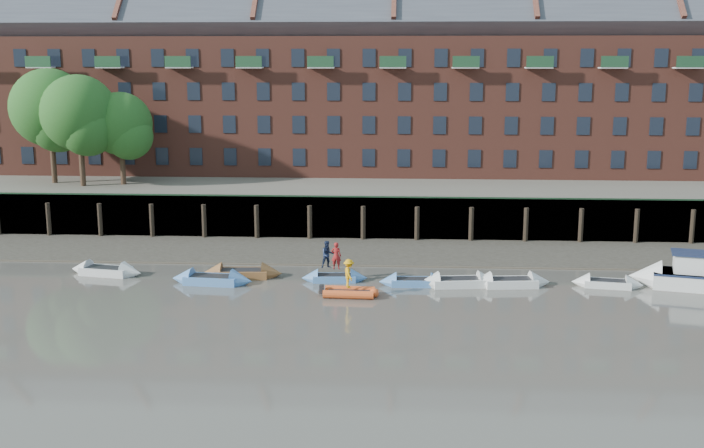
# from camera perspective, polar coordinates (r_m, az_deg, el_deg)

# --- Properties ---
(ground) EXTENTS (220.00, 220.00, 0.00)m
(ground) POSITION_cam_1_polar(r_m,az_deg,el_deg) (40.48, 2.21, -7.84)
(ground) COLOR #55514A
(ground) RESTS_ON ground
(foreshore) EXTENTS (110.00, 8.00, 0.50)m
(foreshore) POSITION_cam_1_polar(r_m,az_deg,el_deg) (57.78, 2.59, -1.97)
(foreshore) COLOR #3D382F
(foreshore) RESTS_ON ground
(mud_band) EXTENTS (110.00, 1.60, 0.10)m
(mud_band) POSITION_cam_1_polar(r_m,az_deg,el_deg) (54.47, 2.54, -2.79)
(mud_band) COLOR #4C4336
(mud_band) RESTS_ON ground
(river_wall) EXTENTS (110.00, 1.23, 3.30)m
(river_wall) POSITION_cam_1_polar(r_m,az_deg,el_deg) (61.73, 2.66, 0.41)
(river_wall) COLOR #2D2A26
(river_wall) RESTS_ON ground
(bank_terrace) EXTENTS (110.00, 28.00, 3.20)m
(bank_terrace) POSITION_cam_1_polar(r_m,az_deg,el_deg) (75.14, 2.80, 2.38)
(bank_terrace) COLOR #5E594D
(bank_terrace) RESTS_ON ground
(apartment_terrace) EXTENTS (80.60, 15.56, 20.98)m
(apartment_terrace) POSITION_cam_1_polar(r_m,az_deg,el_deg) (75.22, 2.89, 10.98)
(apartment_terrace) COLOR brown
(apartment_terrace) RESTS_ON bank_terrace
(tree_cluster) EXTENTS (11.76, 7.74, 9.40)m
(tree_cluster) POSITION_cam_1_polar(r_m,az_deg,el_deg) (70.79, -18.61, 7.29)
(tree_cluster) COLOR #3A281C
(tree_cluster) RESTS_ON bank_terrace
(rowboat_0) EXTENTS (4.99, 2.26, 1.40)m
(rowboat_0) POSITION_cam_1_polar(r_m,az_deg,el_deg) (53.99, -16.67, -3.13)
(rowboat_0) COLOR silver
(rowboat_0) RESTS_ON ground
(rowboat_1) EXTENTS (5.09, 1.90, 1.44)m
(rowboat_1) POSITION_cam_1_polar(r_m,az_deg,el_deg) (50.39, -9.68, -3.82)
(rowboat_1) COLOR #4D80C0
(rowboat_1) RESTS_ON ground
(rowboat_2) EXTENTS (5.08, 1.78, 1.45)m
(rowboat_2) POSITION_cam_1_polar(r_m,az_deg,el_deg) (51.53, -7.64, -3.41)
(rowboat_2) COLOR brown
(rowboat_2) RESTS_ON ground
(rowboat_3) EXTENTS (4.09, 1.43, 1.17)m
(rowboat_3) POSITION_cam_1_polar(r_m,az_deg,el_deg) (50.26, -1.23, -3.75)
(rowboat_3) COLOR #4D80C0
(rowboat_3) RESTS_ON ground
(rowboat_4) EXTENTS (4.18, 1.32, 1.20)m
(rowboat_4) POSITION_cam_1_polar(r_m,az_deg,el_deg) (49.47, 4.29, -4.02)
(rowboat_4) COLOR #4D80C0
(rowboat_4) RESTS_ON ground
(rowboat_5) EXTENTS (4.94, 2.04, 1.39)m
(rowboat_5) POSITION_cam_1_polar(r_m,az_deg,el_deg) (49.58, 7.38, -4.01)
(rowboat_5) COLOR silver
(rowboat_5) RESTS_ON ground
(rowboat_6) EXTENTS (4.93, 1.95, 1.39)m
(rowboat_6) POSITION_cam_1_polar(r_m,az_deg,el_deg) (50.01, 10.92, -3.99)
(rowboat_6) COLOR silver
(rowboat_6) RESTS_ON ground
(rowboat_7) EXTENTS (4.28, 1.86, 1.20)m
(rowboat_7) POSITION_cam_1_polar(r_m,az_deg,el_deg) (51.30, 17.27, -3.95)
(rowboat_7) COLOR silver
(rowboat_7) RESTS_ON ground
(rib_tender) EXTENTS (3.17, 1.60, 0.55)m
(rib_tender) POSITION_cam_1_polar(r_m,az_deg,el_deg) (47.10, -0.04, -4.75)
(rib_tender) COLOR #DB5221
(rib_tender) RESTS_ON ground
(motor_launch) EXTENTS (7.08, 3.82, 2.78)m
(motor_launch) POSITION_cam_1_polar(r_m,az_deg,el_deg) (52.52, 21.82, -3.35)
(motor_launch) COLOR silver
(motor_launch) RESTS_ON ground
(person_rower_a) EXTENTS (0.64, 0.45, 1.67)m
(person_rower_a) POSITION_cam_1_polar(r_m,az_deg,el_deg) (49.83, -1.10, -2.21)
(person_rower_a) COLOR maroon
(person_rower_a) RESTS_ON rowboat_3
(person_rower_b) EXTENTS (0.98, 0.88, 1.68)m
(person_rower_b) POSITION_cam_1_polar(r_m,az_deg,el_deg) (50.14, -1.70, -2.12)
(person_rower_b) COLOR #19233F
(person_rower_b) RESTS_ON rowboat_3
(person_rib_crew) EXTENTS (0.87, 1.19, 1.66)m
(person_rib_crew) POSITION_cam_1_polar(r_m,az_deg,el_deg) (46.83, -0.22, -3.45)
(person_rib_crew) COLOR orange
(person_rib_crew) RESTS_ON rib_tender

